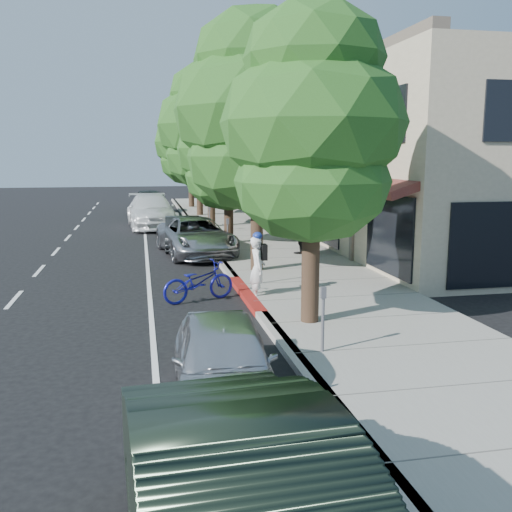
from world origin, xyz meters
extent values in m
plane|color=black|center=(0.00, 0.00, 0.00)|extent=(120.00, 120.00, 0.00)
cube|color=gray|center=(2.30, 8.00, 0.07)|extent=(4.60, 56.00, 0.15)
cube|color=#9E998E|center=(0.00, 8.00, 0.07)|extent=(0.30, 56.00, 0.15)
cube|color=maroon|center=(0.00, 1.00, 0.07)|extent=(0.32, 4.00, 0.15)
cube|color=beige|center=(9.60, 18.00, 3.50)|extent=(10.00, 36.00, 7.00)
cylinder|color=black|center=(0.90, -2.00, 1.28)|extent=(0.40, 0.40, 2.56)
ellipsoid|color=#245218|center=(0.90, -2.00, 3.29)|extent=(3.43, 3.43, 2.75)
ellipsoid|color=#245218|center=(0.90, -2.00, 4.53)|extent=(4.04, 4.04, 3.23)
ellipsoid|color=#245218|center=(0.90, -2.00, 5.85)|extent=(3.03, 3.03, 2.42)
cylinder|color=black|center=(0.90, 4.00, 1.48)|extent=(0.40, 0.40, 2.96)
ellipsoid|color=#245218|center=(0.90, 4.00, 3.81)|extent=(4.52, 4.52, 3.62)
ellipsoid|color=#245218|center=(0.90, 4.00, 5.25)|extent=(5.32, 5.32, 4.26)
ellipsoid|color=#245218|center=(0.90, 4.00, 6.77)|extent=(3.99, 3.99, 3.19)
cylinder|color=black|center=(0.90, 10.00, 1.17)|extent=(0.40, 0.40, 2.33)
ellipsoid|color=#245218|center=(0.90, 10.00, 3.00)|extent=(3.73, 3.73, 2.98)
ellipsoid|color=#245218|center=(0.90, 10.00, 4.13)|extent=(4.39, 4.39, 3.51)
ellipsoid|color=#245218|center=(0.90, 10.00, 5.33)|extent=(3.29, 3.29, 2.63)
cylinder|color=black|center=(0.90, 16.00, 1.52)|extent=(0.40, 0.40, 3.04)
ellipsoid|color=#245218|center=(0.90, 16.00, 3.91)|extent=(4.80, 4.80, 3.84)
ellipsoid|color=#245218|center=(0.90, 16.00, 5.38)|extent=(5.65, 5.65, 4.52)
ellipsoid|color=#245218|center=(0.90, 16.00, 6.95)|extent=(4.24, 4.24, 3.39)
cylinder|color=black|center=(0.90, 22.00, 1.43)|extent=(0.40, 0.40, 2.86)
ellipsoid|color=#245218|center=(0.90, 22.00, 3.68)|extent=(3.84, 3.84, 3.08)
ellipsoid|color=#245218|center=(0.90, 22.00, 5.08)|extent=(4.52, 4.52, 3.62)
ellipsoid|color=#245218|center=(0.90, 22.00, 6.55)|extent=(3.39, 3.39, 2.71)
cylinder|color=black|center=(0.90, 28.00, 1.35)|extent=(0.40, 0.40, 2.71)
ellipsoid|color=#245218|center=(0.90, 28.00, 3.48)|extent=(4.53, 4.53, 3.62)
ellipsoid|color=#245218|center=(0.90, 28.00, 4.80)|extent=(5.33, 5.33, 4.26)
ellipsoid|color=#245218|center=(0.90, 28.00, 6.19)|extent=(3.99, 3.99, 3.20)
imported|color=white|center=(0.25, 0.70, 0.86)|extent=(0.46, 0.66, 1.72)
imported|color=#151796|center=(-1.32, 0.84, 0.53)|extent=(2.14, 1.36, 1.06)
imported|color=#A3A3A8|center=(-0.69, 8.00, 0.73)|extent=(3.05, 5.50, 1.46)
imported|color=black|center=(-1.09, 9.63, 0.67)|extent=(1.63, 4.12, 1.33)
imported|color=white|center=(-2.20, 17.32, 0.87)|extent=(2.83, 6.14, 1.74)
imported|color=black|center=(-2.20, 24.37, 0.83)|extent=(2.12, 4.94, 1.66)
imported|color=silver|center=(-1.57, -5.50, 0.67)|extent=(1.85, 4.03, 1.34)
imported|color=black|center=(3.15, 6.80, 1.09)|extent=(1.14, 1.06, 1.88)
camera|label=1|loc=(-2.75, -13.94, 3.83)|focal=40.00mm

